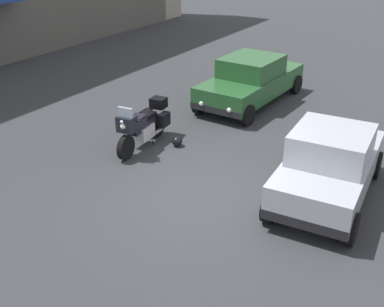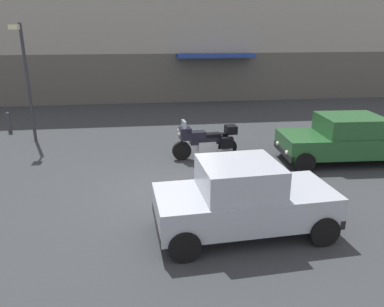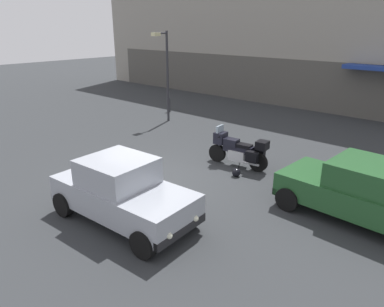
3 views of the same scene
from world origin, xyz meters
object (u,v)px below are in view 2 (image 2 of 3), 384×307
object	(u,v)px
motorcycle	(206,141)
car_hatchback_near	(243,199)
helmet	(224,161)
bollard_curbside	(9,122)
streetlamp_curbside	(25,71)
car_sedan_far	(349,139)

from	to	relation	value
motorcycle	car_hatchback_near	distance (m)	4.97
helmet	car_hatchback_near	distance (m)	4.28
motorcycle	bollard_curbside	world-z (taller)	motorcycle
car_hatchback_near	streetlamp_curbside	bearing A→B (deg)	125.68
helmet	bollard_curbside	world-z (taller)	bollard_curbside
motorcycle	helmet	size ratio (longest dim) A/B	8.08
helmet	bollard_curbside	size ratio (longest dim) A/B	0.32
helmet	motorcycle	bearing A→B (deg)	121.12
car_hatchback_near	car_sedan_far	xyz separation A→B (m)	(4.64, 4.01, -0.03)
motorcycle	car_hatchback_near	bearing A→B (deg)	83.34
motorcycle	helmet	distance (m)	1.02
motorcycle	streetlamp_curbside	xyz separation A→B (m)	(-6.34, 2.71, 2.09)
motorcycle	bollard_curbside	xyz separation A→B (m)	(-7.74, 4.30, -0.15)
motorcycle	helmet	world-z (taller)	motorcycle
motorcycle	car_sedan_far	size ratio (longest dim) A/B	0.49
car_hatchback_near	bollard_curbside	xyz separation A→B (m)	(-7.70, 9.27, -0.34)
car_sedan_far	bollard_curbside	size ratio (longest dim) A/B	5.28
helmet	streetlamp_curbside	size ratio (longest dim) A/B	0.06
motorcycle	streetlamp_curbside	distance (m)	7.20
motorcycle	streetlamp_curbside	size ratio (longest dim) A/B	0.51
motorcycle	bollard_curbside	distance (m)	8.86
bollard_curbside	car_hatchback_near	bearing A→B (deg)	-50.26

